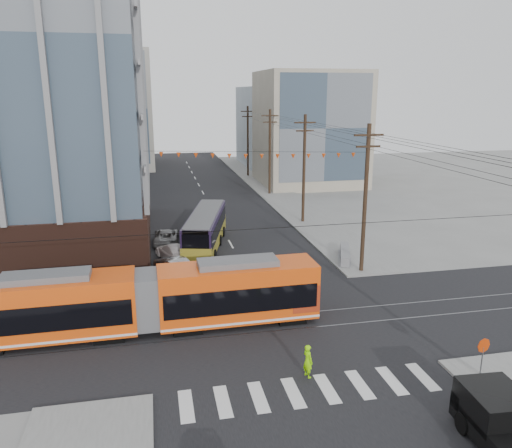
{
  "coord_description": "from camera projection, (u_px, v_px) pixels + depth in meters",
  "views": [
    {
      "loc": [
        -6.49,
        -21.99,
        13.13
      ],
      "look_at": [
        0.01,
        9.09,
        4.7
      ],
      "focal_mm": 35.0,
      "sensor_mm": 36.0,
      "label": 1
    }
  ],
  "objects": [
    {
      "name": "ground",
      "position": [
        292.0,
        357.0,
        25.45
      ],
      "size": [
        160.0,
        160.0,
        0.0
      ],
      "primitive_type": "plane",
      "color": "slate"
    },
    {
      "name": "bg_bldg_nw_near",
      "position": [
        72.0,
        123.0,
        68.98
      ],
      "size": [
        18.0,
        16.0,
        18.0
      ],
      "primitive_type": "cube",
      "color": "#8C99A5",
      "rests_on": "ground"
    },
    {
      "name": "bg_bldg_ne_near",
      "position": [
        309.0,
        129.0,
        71.98
      ],
      "size": [
        14.0,
        14.0,
        16.0
      ],
      "primitive_type": "cube",
      "color": "gray",
      "rests_on": "ground"
    },
    {
      "name": "bg_bldg_nw_far",
      "position": [
        106.0,
        110.0,
        88.23
      ],
      "size": [
        16.0,
        18.0,
        20.0
      ],
      "primitive_type": "cube",
      "color": "gray",
      "rests_on": "ground"
    },
    {
      "name": "bg_bldg_ne_far",
      "position": [
        286.0,
        126.0,
        91.55
      ],
      "size": [
        16.0,
        16.0,
        14.0
      ],
      "primitive_type": "cube",
      "color": "#8C99A5",
      "rests_on": "ground"
    },
    {
      "name": "utility_pole_far",
      "position": [
        248.0,
        142.0,
        78.7
      ],
      "size": [
        0.3,
        0.3,
        11.0
      ],
      "primitive_type": "cylinder",
      "color": "black",
      "rests_on": "ground"
    },
    {
      "name": "streetcar",
      "position": [
        147.0,
        300.0,
        27.81
      ],
      "size": [
        19.46,
        3.04,
        3.74
      ],
      "primitive_type": null,
      "rotation": [
        0.0,
        0.0,
        0.02
      ],
      "color": "#E3490D",
      "rests_on": "ground"
    },
    {
      "name": "city_bus",
      "position": [
        206.0,
        229.0,
        43.28
      ],
      "size": [
        5.03,
        11.41,
        3.16
      ],
      "primitive_type": null,
      "rotation": [
        0.0,
        0.0,
        -0.24
      ],
      "color": "#211533",
      "rests_on": "ground"
    },
    {
      "name": "parked_car_silver",
      "position": [
        174.0,
        266.0,
        36.78
      ],
      "size": [
        3.04,
        4.42,
        1.38
      ],
      "primitive_type": "imported",
      "rotation": [
        0.0,
        0.0,
        3.56
      ],
      "color": "#B2B2B2",
      "rests_on": "ground"
    },
    {
      "name": "parked_car_white",
      "position": [
        173.0,
        252.0,
        40.12
      ],
      "size": [
        3.12,
        4.92,
        1.33
      ],
      "primitive_type": "imported",
      "rotation": [
        0.0,
        0.0,
        3.44
      ],
      "color": "silver",
      "rests_on": "ground"
    },
    {
      "name": "parked_car_grey",
      "position": [
        166.0,
        236.0,
        44.61
      ],
      "size": [
        2.49,
        4.73,
        1.27
      ],
      "primitive_type": "imported",
      "rotation": [
        0.0,
        0.0,
        3.06
      ],
      "color": "slate",
      "rests_on": "ground"
    },
    {
      "name": "pedestrian",
      "position": [
        308.0,
        361.0,
        23.55
      ],
      "size": [
        0.57,
        0.7,
        1.66
      ],
      "primitive_type": "imported",
      "rotation": [
        0.0,
        0.0,
        1.9
      ],
      "color": "#88EE03",
      "rests_on": "ground"
    },
    {
      "name": "stop_sign",
      "position": [
        481.0,
        365.0,
        22.61
      ],
      "size": [
        0.81,
        0.81,
        2.3
      ],
      "primitive_type": null,
      "rotation": [
        0.0,
        0.0,
        0.17
      ],
      "color": "#C13004",
      "rests_on": "ground"
    },
    {
      "name": "jersey_barrier",
      "position": [
        345.0,
        255.0,
        40.08
      ],
      "size": [
        2.51,
        4.51,
        0.89
      ],
      "primitive_type": "cube",
      "rotation": [
        0.0,
        0.0,
        -0.36
      ],
      "color": "slate",
      "rests_on": "ground"
    }
  ]
}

